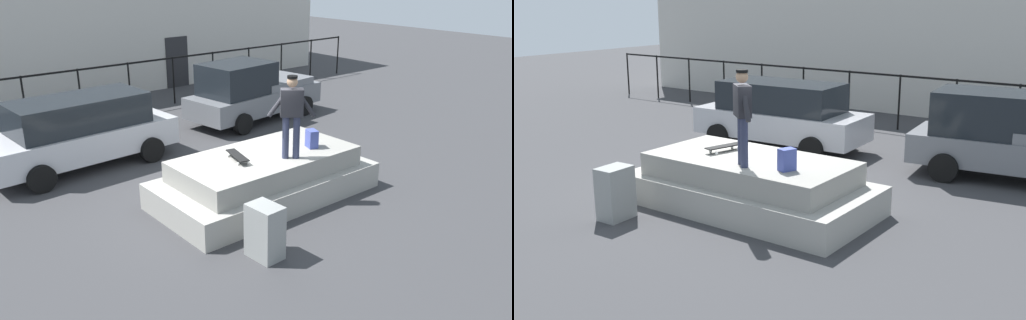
{
  "view_description": "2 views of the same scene",
  "coord_description": "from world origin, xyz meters",
  "views": [
    {
      "loc": [
        -6.17,
        -8.52,
        4.83
      ],
      "look_at": [
        1.21,
        0.45,
        0.46
      ],
      "focal_mm": 37.3,
      "sensor_mm": 36.0,
      "label": 1
    },
    {
      "loc": [
        7.53,
        -9.32,
        3.95
      ],
      "look_at": [
        0.52,
        0.39,
        0.73
      ],
      "focal_mm": 43.04,
      "sensor_mm": 36.0,
      "label": 2
    }
  ],
  "objects": [
    {
      "name": "skateboarder",
      "position": [
        0.93,
        -1.01,
        2.0
      ],
      "size": [
        0.82,
        0.69,
        1.72
      ],
      "color": "#2D334C",
      "rests_on": "concrete_ledge"
    },
    {
      "name": "skateboard",
      "position": [
        0.0,
        -0.42,
        1.1
      ],
      "size": [
        0.39,
        0.82,
        0.12
      ],
      "color": "black",
      "rests_on": "concrete_ledge"
    },
    {
      "name": "utility_box",
      "position": [
        -0.93,
        -2.39,
        0.49
      ],
      "size": [
        0.47,
        0.62,
        0.98
      ],
      "primitive_type": "cube",
      "rotation": [
        0.0,
        0.0,
        0.05
      ],
      "color": "gray",
      "rests_on": "ground_plane"
    },
    {
      "name": "car_grey_pickup_mid",
      "position": [
        4.22,
        4.34,
        0.94
      ],
      "size": [
        4.86,
        2.4,
        1.93
      ],
      "color": "slate",
      "rests_on": "ground_plane"
    },
    {
      "name": "warehouse_building",
      "position": [
        0.0,
        14.18,
        2.73
      ],
      "size": [
        25.37,
        8.72,
        5.44
      ],
      "color": "beige",
      "rests_on": "ground_plane"
    },
    {
      "name": "car_silver_hatchback_near",
      "position": [
        -1.59,
        3.82,
        0.93
      ],
      "size": [
        4.67,
        2.2,
        1.76
      ],
      "color": "#B7B7BC",
      "rests_on": "ground_plane"
    },
    {
      "name": "ground_plane",
      "position": [
        0.0,
        0.0,
        0.0
      ],
      "size": [
        60.0,
        60.0,
        0.0
      ],
      "primitive_type": "plane",
      "color": "#38383A"
    },
    {
      "name": "backpack",
      "position": [
        1.75,
        -0.81,
        1.19
      ],
      "size": [
        0.28,
        0.33,
        0.39
      ],
      "primitive_type": "cube",
      "rotation": [
        0.0,
        0.0,
        1.22
      ],
      "color": "#3F4C99",
      "rests_on": "concrete_ledge"
    },
    {
      "name": "concrete_ledge",
      "position": [
        0.69,
        -0.49,
        0.45
      ],
      "size": [
        4.75,
        2.37,
        1.0
      ],
      "color": "#9E9B93",
      "rests_on": "ground_plane"
    },
    {
      "name": "fence_row",
      "position": [
        -0.0,
        7.75,
        1.15
      ],
      "size": [
        24.06,
        0.06,
        1.67
      ],
      "color": "black",
      "rests_on": "ground_plane"
    }
  ]
}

